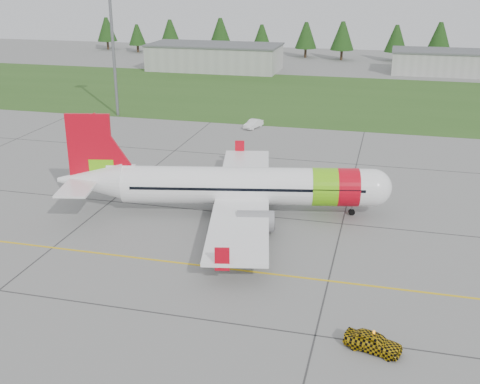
# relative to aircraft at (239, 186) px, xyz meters

# --- Properties ---
(ground) EXTENTS (320.00, 320.00, 0.00)m
(ground) POSITION_rel_aircraft_xyz_m (0.62, -20.20, -2.99)
(ground) COLOR gray
(ground) RESTS_ON ground
(aircraft) EXTENTS (33.84, 31.69, 10.35)m
(aircraft) POSITION_rel_aircraft_xyz_m (0.00, 0.00, 0.00)
(aircraft) COLOR white
(aircraft) RESTS_ON ground
(follow_me_car) EXTENTS (1.67, 1.84, 3.84)m
(follow_me_car) POSITION_rel_aircraft_xyz_m (14.53, -20.95, -1.06)
(follow_me_car) COLOR #CCA10B
(follow_me_car) RESTS_ON ground
(service_van) EXTENTS (1.77, 1.72, 4.09)m
(service_van) POSITION_rel_aircraft_xyz_m (-6.69, 35.04, -0.94)
(service_van) COLOR white
(service_van) RESTS_ON ground
(grass_strip) EXTENTS (320.00, 50.00, 0.03)m
(grass_strip) POSITION_rel_aircraft_xyz_m (0.62, 61.80, -2.97)
(grass_strip) COLOR #30561E
(grass_strip) RESTS_ON ground
(taxi_guideline) EXTENTS (120.00, 0.25, 0.02)m
(taxi_guideline) POSITION_rel_aircraft_xyz_m (0.62, -12.20, -2.97)
(taxi_guideline) COLOR gold
(taxi_guideline) RESTS_ON ground
(hangar_west) EXTENTS (32.00, 14.00, 6.00)m
(hangar_west) POSITION_rel_aircraft_xyz_m (-29.38, 89.80, 0.01)
(hangar_west) COLOR #A8A8A3
(hangar_west) RESTS_ON ground
(hangar_east) EXTENTS (24.00, 12.00, 5.20)m
(hangar_east) POSITION_rel_aircraft_xyz_m (25.62, 97.80, -0.39)
(hangar_east) COLOR #A8A8A3
(hangar_east) RESTS_ON ground
(floodlight_mast) EXTENTS (0.50, 0.50, 20.00)m
(floodlight_mast) POSITION_rel_aircraft_xyz_m (-31.38, 37.80, 7.01)
(floodlight_mast) COLOR slate
(floodlight_mast) RESTS_ON ground
(treeline) EXTENTS (160.00, 8.00, 10.00)m
(treeline) POSITION_rel_aircraft_xyz_m (0.62, 117.80, 2.01)
(treeline) COLOR #1C3F14
(treeline) RESTS_ON ground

